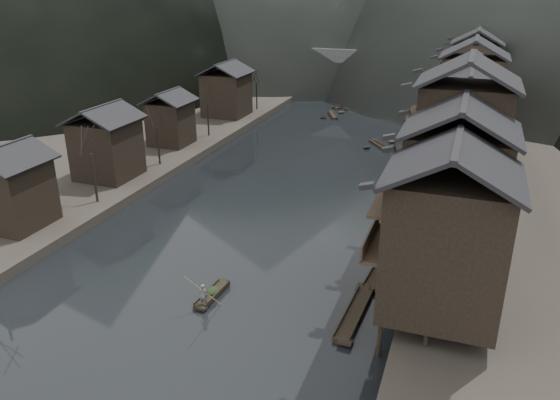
% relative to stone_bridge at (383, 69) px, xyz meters
% --- Properties ---
extents(water, '(300.00, 300.00, 0.00)m').
position_rel_stone_bridge_xyz_m(water, '(0.00, -72.00, -5.11)').
color(water, black).
rests_on(water, ground).
extents(left_bank, '(40.00, 200.00, 1.20)m').
position_rel_stone_bridge_xyz_m(left_bank, '(-35.00, -32.00, -4.51)').
color(left_bank, '#2D2823').
rests_on(left_bank, ground).
extents(stilt_houses, '(9.00, 67.60, 16.92)m').
position_rel_stone_bridge_xyz_m(stilt_houses, '(17.28, -52.90, 3.96)').
color(stilt_houses, black).
rests_on(stilt_houses, ground).
extents(left_houses, '(8.10, 53.20, 8.73)m').
position_rel_stone_bridge_xyz_m(left_houses, '(-20.50, -51.88, 0.55)').
color(left_houses, black).
rests_on(left_houses, left_bank).
extents(bare_trees, '(3.75, 62.11, 7.50)m').
position_rel_stone_bridge_xyz_m(bare_trees, '(-17.00, -58.10, 1.32)').
color(bare_trees, black).
rests_on(bare_trees, left_bank).
extents(moored_sampans, '(2.90, 74.11, 0.47)m').
position_rel_stone_bridge_xyz_m(moored_sampans, '(11.95, -45.10, -4.91)').
color(moored_sampans, black).
rests_on(moored_sampans, water).
extents(midriver_boats, '(15.67, 40.57, 0.45)m').
position_rel_stone_bridge_xyz_m(midriver_boats, '(-2.36, -17.32, -4.91)').
color(midriver_boats, black).
rests_on(midriver_boats, water).
extents(stone_bridge, '(40.00, 6.00, 9.00)m').
position_rel_stone_bridge_xyz_m(stone_bridge, '(0.00, 0.00, 0.00)').
color(stone_bridge, '#4C4C4F').
rests_on(stone_bridge, ground).
extents(hero_sampan, '(1.13, 4.43, 0.43)m').
position_rel_stone_bridge_xyz_m(hero_sampan, '(1.23, -79.73, -4.91)').
color(hero_sampan, black).
rests_on(hero_sampan, water).
extents(cargo_heap, '(0.97, 1.27, 0.58)m').
position_rel_stone_bridge_xyz_m(cargo_heap, '(1.21, -79.53, -4.39)').
color(cargo_heap, black).
rests_on(cargo_heap, hero_sampan).
extents(boatman, '(0.67, 0.46, 1.76)m').
position_rel_stone_bridge_xyz_m(boatman, '(1.31, -81.27, -3.80)').
color(boatman, slate).
rests_on(boatman, hero_sampan).
extents(bamboo_pole, '(2.15, 2.16, 3.45)m').
position_rel_stone_bridge_xyz_m(bamboo_pole, '(1.51, -81.27, -1.19)').
color(bamboo_pole, '#8C7A51').
rests_on(bamboo_pole, boatman).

